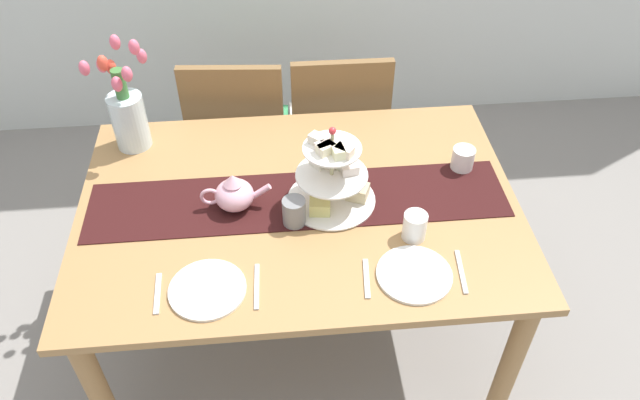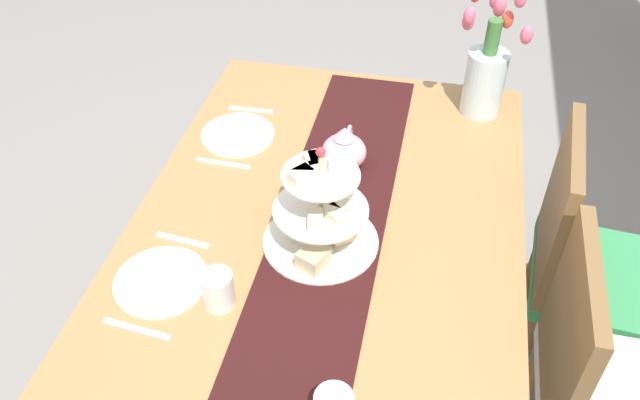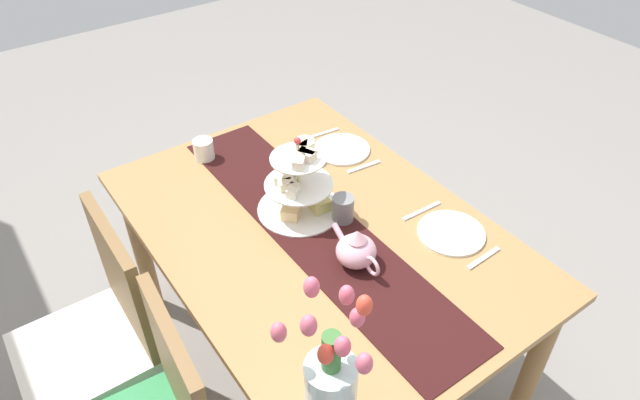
{
  "view_description": "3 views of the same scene",
  "coord_description": "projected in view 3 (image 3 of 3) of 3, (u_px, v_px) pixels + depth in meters",
  "views": [
    {
      "loc": [
        -0.07,
        -1.52,
        2.18
      ],
      "look_at": [
        0.07,
        -0.05,
        0.8
      ],
      "focal_mm": 34.48,
      "sensor_mm": 36.0,
      "label": 1
    },
    {
      "loc": [
        1.28,
        0.25,
        1.96
      ],
      "look_at": [
        0.01,
        -0.02,
        0.8
      ],
      "focal_mm": 36.72,
      "sensor_mm": 36.0,
      "label": 2
    },
    {
      "loc": [
        -1.2,
        0.84,
        2.07
      ],
      "look_at": [
        0.07,
        -0.06,
        0.79
      ],
      "focal_mm": 32.02,
      "sensor_mm": 36.0,
      "label": 3
    }
  ],
  "objects": [
    {
      "name": "mug_white_text",
      "position": [
        305.0,
        150.0,
        2.25
      ],
      "size": [
        0.08,
        0.08,
        0.09
      ],
      "primitive_type": "cylinder",
      "color": "white",
      "rests_on": "dining_table"
    },
    {
      "name": "table_runner",
      "position": [
        315.0,
        228.0,
        1.96
      ],
      "size": [
        1.42,
        0.29,
        0.0
      ],
      "primitive_type": "cube",
      "color": "black",
      "rests_on": "dining_table"
    },
    {
      "name": "fork_left",
      "position": [
        483.0,
        258.0,
        1.85
      ],
      "size": [
        0.02,
        0.15,
        0.01
      ],
      "primitive_type": "cube",
      "rotation": [
        0.0,
        0.0,
        0.04
      ],
      "color": "silver",
      "rests_on": "dining_table"
    },
    {
      "name": "tulip_vase",
      "position": [
        331.0,
        381.0,
        1.33
      ],
      "size": [
        0.22,
        0.2,
        0.43
      ],
      "color": "silver",
      "rests_on": "dining_table"
    },
    {
      "name": "ground_plane",
      "position": [
        318.0,
        356.0,
        2.44
      ],
      "size": [
        8.0,
        8.0,
        0.0
      ],
      "primitive_type": "plane",
      "color": "gray"
    },
    {
      "name": "tiered_cake_stand",
      "position": [
        298.0,
        187.0,
        1.98
      ],
      "size": [
        0.3,
        0.3,
        0.3
      ],
      "color": "beige",
      "rests_on": "table_runner"
    },
    {
      "name": "dinner_plate_left",
      "position": [
        451.0,
        233.0,
        1.94
      ],
      "size": [
        0.23,
        0.23,
        0.01
      ],
      "primitive_type": "cylinder",
      "color": "white",
      "rests_on": "dining_table"
    },
    {
      "name": "mug_grey",
      "position": [
        343.0,
        209.0,
        1.97
      ],
      "size": [
        0.08,
        0.08,
        0.09
      ],
      "primitive_type": "cylinder",
      "color": "slate",
      "rests_on": "table_runner"
    },
    {
      "name": "cream_jug",
      "position": [
        204.0,
        150.0,
        2.26
      ],
      "size": [
        0.08,
        0.08,
        0.08
      ],
      "primitive_type": "cylinder",
      "color": "white",
      "rests_on": "dining_table"
    },
    {
      "name": "chair_right",
      "position": [
        100.0,
        330.0,
        1.93
      ],
      "size": [
        0.42,
        0.42,
        0.91
      ],
      "color": "brown",
      "rests_on": "ground_plane"
    },
    {
      "name": "knife_left",
      "position": [
        422.0,
        211.0,
        2.03
      ],
      "size": [
        0.02,
        0.17,
        0.01
      ],
      "primitive_type": "cube",
      "rotation": [
        0.0,
        0.0,
        -0.03
      ],
      "color": "silver",
      "rests_on": "dining_table"
    },
    {
      "name": "dinner_plate_right",
      "position": [
        342.0,
        149.0,
        2.33
      ],
      "size": [
        0.23,
        0.23,
        0.01
      ],
      "primitive_type": "cylinder",
      "color": "white",
      "rests_on": "dining_table"
    },
    {
      "name": "teapot",
      "position": [
        356.0,
        250.0,
        1.8
      ],
      "size": [
        0.24,
        0.13,
        0.14
      ],
      "color": "#E5A8BC",
      "rests_on": "table_runner"
    },
    {
      "name": "dining_table",
      "position": [
        317.0,
        248.0,
        2.03
      ],
      "size": [
        1.49,
        1.04,
        0.75
      ],
      "color": "#A37747",
      "rests_on": "ground_plane"
    },
    {
      "name": "fork_right",
      "position": [
        364.0,
        167.0,
        2.24
      ],
      "size": [
        0.03,
        0.15,
        0.01
      ],
      "primitive_type": "cube",
      "rotation": [
        0.0,
        0.0,
        -0.1
      ],
      "color": "silver",
      "rests_on": "dining_table"
    },
    {
      "name": "knife_right",
      "position": [
        321.0,
        134.0,
        2.42
      ],
      "size": [
        0.03,
        0.17,
        0.01
      ],
      "primitive_type": "cube",
      "rotation": [
        0.0,
        0.0,
        -0.1
      ],
      "color": "silver",
      "rests_on": "dining_table"
    }
  ]
}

